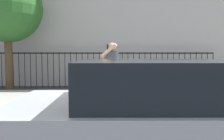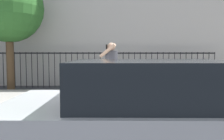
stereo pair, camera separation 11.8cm
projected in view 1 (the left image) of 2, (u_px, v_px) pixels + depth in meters
ground_plane at (42, 133)px, 4.51m from camera, size 60.00×60.00×0.00m
sidewalk at (64, 104)px, 6.70m from camera, size 28.00×4.40×0.15m
iron_fence at (79, 65)px, 10.32m from camera, size 12.03×0.04×1.60m
parked_hatchback at (167, 117)px, 3.06m from camera, size 4.22×1.89×1.45m
pedestrian_on_phone at (113, 69)px, 6.34m from camera, size 0.59×0.72×1.68m
street_tree_near at (7, 8)px, 9.15m from camera, size 2.74×2.74×4.72m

